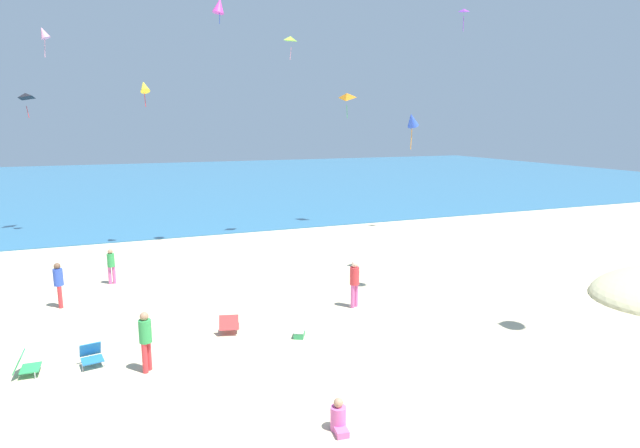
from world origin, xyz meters
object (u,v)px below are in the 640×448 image
at_px(kite_blue, 412,120).
at_px(cooler_box, 299,333).
at_px(kite_black, 25,96).
at_px(person_0, 59,282).
at_px(kite_pink, 43,33).
at_px(beach_chair_far_right, 91,355).
at_px(kite_orange, 347,96).
at_px(kite_lime, 291,39).
at_px(kite_yellow, 144,87).
at_px(person_1, 354,281).
at_px(kite_magenta, 219,6).
at_px(person_2, 111,264).
at_px(kite_purple, 464,11).
at_px(person_5, 339,419).
at_px(beach_chair_mid_beach, 229,324).
at_px(person_6, 146,337).
at_px(beach_chair_far_left, 25,365).

bearing_deg(kite_blue, cooler_box, -144.85).
bearing_deg(kite_black, person_0, -81.04).
bearing_deg(cooler_box, kite_pink, 113.23).
distance_m(cooler_box, kite_black, 23.48).
bearing_deg(beach_chair_far_right, kite_orange, 126.81).
distance_m(kite_black, kite_lime, 15.42).
bearing_deg(kite_yellow, person_1, -63.73).
xyz_separation_m(cooler_box, kite_magenta, (0.30, 11.98, 11.68)).
distance_m(cooler_box, person_2, 9.37).
xyz_separation_m(beach_chair_far_right, kite_purple, (19.07, 10.50, 12.05)).
xyz_separation_m(beach_chair_far_right, person_5, (4.89, -5.15, -0.02)).
bearing_deg(beach_chair_mid_beach, kite_yellow, 20.83).
height_order(person_1, person_2, person_1).
xyz_separation_m(cooler_box, kite_black, (-9.22, 20.15, 7.77)).
xyz_separation_m(cooler_box, kite_orange, (8.55, 15.47, 7.88)).
height_order(person_2, kite_magenta, kite_magenta).
bearing_deg(person_1, kite_yellow, -0.87).
height_order(kite_yellow, kite_pink, kite_pink).
bearing_deg(person_6, beach_chair_far_left, 17.52).
distance_m(person_2, kite_lime, 14.71).
bearing_deg(kite_magenta, person_1, -77.16).
height_order(person_5, kite_blue, kite_blue).
bearing_deg(kite_purple, person_0, -165.34).
xyz_separation_m(person_0, kite_magenta, (7.20, 6.49, 10.87)).
height_order(kite_blue, kite_orange, kite_orange).
height_order(kite_purple, kite_yellow, kite_purple).
relative_size(kite_magenta, kite_pink, 0.75).
height_order(kite_purple, kite_lime, kite_purple).
bearing_deg(kite_pink, kite_purple, -19.37).
height_order(kite_blue, kite_pink, kite_pink).
relative_size(beach_chair_far_left, kite_yellow, 0.47).
bearing_deg(kite_orange, kite_magenta, -157.12).
xyz_separation_m(kite_magenta, kite_lime, (3.93, 1.17, -1.08)).
xyz_separation_m(beach_chair_mid_beach, kite_blue, (8.39, 3.56, 6.16)).
distance_m(kite_magenta, kite_yellow, 5.32).
distance_m(kite_magenta, kite_blue, 11.03).
distance_m(person_2, kite_blue, 13.37).
relative_size(person_6, kite_orange, 0.99).
distance_m(person_0, kite_yellow, 11.41).
xyz_separation_m(person_0, kite_pink, (-0.91, 12.73, 10.12)).
xyz_separation_m(person_1, kite_black, (-11.85, 18.43, 6.92)).
distance_m(kite_purple, kite_orange, 7.97).
xyz_separation_m(person_5, kite_pink, (-6.97, 23.09, 10.78)).
relative_size(person_1, kite_lime, 1.39).
bearing_deg(kite_purple, kite_black, 157.44).
xyz_separation_m(person_2, kite_lime, (9.45, 5.40, 9.89)).
height_order(beach_chair_mid_beach, kite_magenta, kite_magenta).
xyz_separation_m(kite_black, kite_yellow, (6.02, -6.60, 0.22)).
bearing_deg(kite_yellow, kite_blue, -42.92).
xyz_separation_m(person_2, kite_yellow, (2.02, 5.80, 7.28)).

